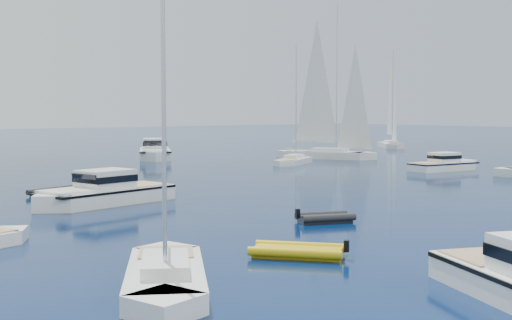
{
  "coord_description": "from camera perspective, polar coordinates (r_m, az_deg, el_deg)",
  "views": [
    {
      "loc": [
        -30.18,
        -17.0,
        5.71
      ],
      "look_at": [
        0.94,
        20.5,
        2.2
      ],
      "focal_mm": 47.69,
      "sensor_mm": 36.0,
      "label": 1
    }
  ],
  "objects": [
    {
      "name": "sailboat_centre",
      "position": [
        73.7,
        3.14,
        -0.33
      ],
      "size": [
        9.13,
        6.45,
        13.39
      ],
      "primitive_type": null,
      "rotation": [
        0.0,
        0.0,
        5.21
      ],
      "color": "white",
      "rests_on": "ground"
    },
    {
      "name": "tender_grey_near",
      "position": [
        35.36,
        5.82,
        -5.2
      ],
      "size": [
        3.45,
        2.76,
        0.95
      ],
      "primitive_type": null,
      "rotation": [
        0.0,
        0.0,
        4.31
      ],
      "color": "black",
      "rests_on": "ground"
    },
    {
      "name": "motor_cruiser_centre",
      "position": [
        42.83,
        -12.71,
        -3.64
      ],
      "size": [
        10.76,
        5.1,
        2.71
      ],
      "primitive_type": null,
      "rotation": [
        0.0,
        0.0,
        1.76
      ],
      "color": "silver",
      "rests_on": "ground"
    },
    {
      "name": "motor_cruiser_far_r",
      "position": [
        68.05,
        15.59,
        -0.85
      ],
      "size": [
        8.82,
        3.79,
        2.24
      ],
      "primitive_type": null,
      "rotation": [
        0.0,
        0.0,
        4.57
      ],
      "color": "white",
      "rests_on": "ground"
    },
    {
      "name": "sailboat_sails_far",
      "position": [
        109.47,
        11.22,
        1.05
      ],
      "size": [
        9.1,
        10.12,
        15.91
      ],
      "primitive_type": null,
      "rotation": [
        0.0,
        0.0,
        2.45
      ],
      "color": "silver",
      "rests_on": "ground"
    },
    {
      "name": "motor_cruiser_distant",
      "position": [
        82.51,
        -8.47,
        0.11
      ],
      "size": [
        9.17,
        12.11,
        3.13
      ],
      "primitive_type": null,
      "rotation": [
        0.0,
        0.0,
        2.61
      ],
      "color": "silver",
      "rests_on": "ground"
    },
    {
      "name": "sailboat_sails_r",
      "position": [
        82.35,
        5.85,
        0.12
      ],
      "size": [
        9.29,
        13.15,
        19.29
      ],
      "primitive_type": null,
      "rotation": [
        0.0,
        0.0,
        3.64
      ],
      "color": "white",
      "rests_on": "ground"
    },
    {
      "name": "sailboat_fore",
      "position": [
        22.77,
        -7.58,
        -10.45
      ],
      "size": [
        7.22,
        9.38,
        14.02
      ],
      "primitive_type": null,
      "rotation": [
        0.0,
        0.0,
        2.57
      ],
      "color": "white",
      "rests_on": "ground"
    },
    {
      "name": "tender_grey_far",
      "position": [
        48.42,
        -16.3,
        -2.82
      ],
      "size": [
        4.5,
        3.24,
        0.95
      ],
      "primitive_type": null,
      "rotation": [
        0.0,
        0.0,
        1.86
      ],
      "color": "black",
      "rests_on": "ground"
    },
    {
      "name": "tender_yellow",
      "position": [
        26.97,
        3.5,
        -8.11
      ],
      "size": [
        3.98,
        4.31,
        0.95
      ],
      "primitive_type": null,
      "rotation": [
        0.0,
        0.0,
        0.65
      ],
      "color": "#C5A40B",
      "rests_on": "ground"
    }
  ]
}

